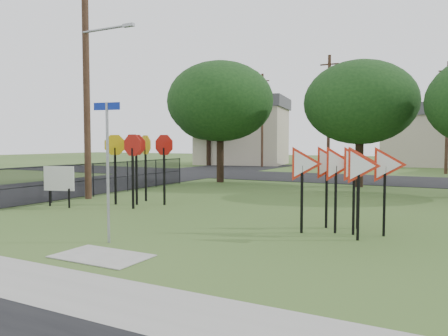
# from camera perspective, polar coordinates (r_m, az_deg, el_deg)

# --- Properties ---
(ground) EXTENTS (140.00, 140.00, 0.00)m
(ground) POSITION_cam_1_polar(r_m,az_deg,el_deg) (11.56, -7.36, -8.72)
(ground) COLOR #345520
(sidewalk) EXTENTS (30.00, 1.60, 0.02)m
(sidewalk) POSITION_cam_1_polar(r_m,az_deg,el_deg) (8.58, -24.20, -13.22)
(sidewalk) COLOR gray
(sidewalk) RESTS_ON ground
(street_left) EXTENTS (8.00, 50.00, 0.02)m
(street_left) POSITION_cam_1_polar(r_m,az_deg,el_deg) (26.81, -16.04, -1.90)
(street_left) COLOR black
(street_left) RESTS_ON ground
(street_far) EXTENTS (60.00, 8.00, 0.02)m
(street_far) POSITION_cam_1_polar(r_m,az_deg,el_deg) (30.04, 15.21, -1.33)
(street_far) COLOR black
(street_far) RESTS_ON ground
(curb_pad) EXTENTS (2.00, 1.20, 0.02)m
(curb_pad) POSITION_cam_1_polar(r_m,az_deg,el_deg) (9.75, -15.68, -11.05)
(curb_pad) COLOR gray
(curb_pad) RESTS_ON ground
(street_name_sign) EXTENTS (0.69, 0.15, 3.36)m
(street_name_sign) POSITION_cam_1_polar(r_m,az_deg,el_deg) (10.77, -14.95, 0.53)
(street_name_sign) COLOR #92949A
(street_name_sign) RESTS_ON ground
(stop_sign_cluster) EXTENTS (2.52, 2.09, 2.73)m
(stop_sign_cluster) POSITION_cam_1_polar(r_m,az_deg,el_deg) (17.11, -11.07, 1.94)
(stop_sign_cluster) COLOR black
(stop_sign_cluster) RESTS_ON ground
(yield_sign_cluster) EXTENTS (3.01, 1.67, 2.37)m
(yield_sign_cluster) POSITION_cam_1_polar(r_m,az_deg,el_deg) (11.94, 15.58, 0.02)
(yield_sign_cluster) COLOR black
(yield_sign_cluster) RESTS_ON ground
(info_board) EXTENTS (1.18, 0.40, 1.53)m
(info_board) POSITION_cam_1_polar(r_m,az_deg,el_deg) (17.38, -20.75, -1.46)
(info_board) COLOR black
(info_board) RESTS_ON ground
(utility_pole_main) EXTENTS (3.55, 0.33, 10.00)m
(utility_pole_main) POSITION_cam_1_polar(r_m,az_deg,el_deg) (19.63, -17.42, 11.41)
(utility_pole_main) COLOR #472F21
(utility_pole_main) RESTS_ON ground
(far_pole_a) EXTENTS (1.40, 0.24, 9.00)m
(far_pole_a) POSITION_cam_1_polar(r_m,az_deg,el_deg) (34.37, 13.52, 6.94)
(far_pole_a) COLOR #472F21
(far_pole_a) RESTS_ON ground
(far_pole_b) EXTENTS (1.40, 0.24, 8.50)m
(far_pole_b) POSITION_cam_1_polar(r_m,az_deg,el_deg) (37.28, 27.15, 5.99)
(far_pole_b) COLOR #472F21
(far_pole_b) RESTS_ON ground
(far_pole_c) EXTENTS (1.40, 0.24, 9.00)m
(far_pole_c) POSITION_cam_1_polar(r_m,az_deg,el_deg) (42.62, 5.02, 6.31)
(far_pole_c) COLOR #472F21
(far_pole_c) RESTS_ON ground
(fence_run) EXTENTS (0.05, 11.55, 1.50)m
(fence_run) POSITION_cam_1_polar(r_m,az_deg,el_deg) (21.02, -14.51, -1.18)
(fence_run) COLOR black
(fence_run) RESTS_ON ground
(house_left) EXTENTS (10.58, 8.88, 7.20)m
(house_left) POSITION_cam_1_polar(r_m,az_deg,el_deg) (47.87, 2.45, 4.87)
(house_left) COLOR #C2B59C
(house_left) RESTS_ON ground
(house_mid) EXTENTS (8.40, 8.40, 6.20)m
(house_mid) POSITION_cam_1_polar(r_m,az_deg,el_deg) (49.29, 24.96, 3.93)
(house_mid) COLOR #C2B59C
(house_mid) RESTS_ON ground
(tree_near_left) EXTENTS (6.40, 6.40, 7.27)m
(tree_near_left) POSITION_cam_1_polar(r_m,az_deg,el_deg) (26.50, -0.50, 8.67)
(tree_near_left) COLOR black
(tree_near_left) RESTS_ON ground
(tree_near_mid) EXTENTS (6.00, 6.00, 6.80)m
(tree_near_mid) POSITION_cam_1_polar(r_m,az_deg,el_deg) (24.73, 17.37, 8.16)
(tree_near_mid) COLOR black
(tree_near_mid) RESTS_ON ground
(tree_far_left) EXTENTS (6.80, 6.80, 7.73)m
(tree_far_left) POSITION_cam_1_polar(r_m,az_deg,el_deg) (45.32, -2.04, 6.87)
(tree_far_left) COLOR black
(tree_far_left) RESTS_ON ground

